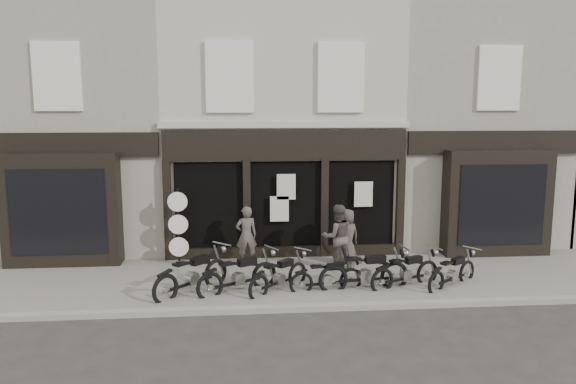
{
  "coord_description": "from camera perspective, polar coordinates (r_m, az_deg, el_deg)",
  "views": [
    {
      "loc": [
        -1.36,
        -13.34,
        4.66
      ],
      "look_at": [
        -0.05,
        1.6,
        2.29
      ],
      "focal_mm": 35.0,
      "sensor_mm": 36.0,
      "label": 1
    }
  ],
  "objects": [
    {
      "name": "motorcycle_4",
      "position": [
        14.22,
        7.86,
        -8.34
      ],
      "size": [
        2.34,
        0.64,
        1.12
      ],
      "rotation": [
        0.0,
        0.0,
        0.11
      ],
      "color": "black",
      "rests_on": "ground"
    },
    {
      "name": "kerb",
      "position": [
        13.01,
        1.35,
        -11.7
      ],
      "size": [
        30.0,
        0.25,
        0.13
      ],
      "primitive_type": "cube",
      "color": "gray",
      "rests_on": "ground_plane"
    },
    {
      "name": "ground_plane",
      "position": [
        14.2,
        0.78,
        -10.17
      ],
      "size": [
        90.0,
        90.0,
        0.0
      ],
      "primitive_type": "plane",
      "color": "#2D2B28",
      "rests_on": "ground"
    },
    {
      "name": "motorcycle_0",
      "position": [
        14.05,
        -9.68,
        -8.59
      ],
      "size": [
        1.83,
        1.88,
        1.13
      ],
      "rotation": [
        0.0,
        0.0,
        0.81
      ],
      "color": "black",
      "rests_on": "ground"
    },
    {
      "name": "man_left",
      "position": [
        16.0,
        -4.26,
        -4.41
      ],
      "size": [
        0.67,
        0.5,
        1.68
      ],
      "primitive_type": "imported",
      "rotation": [
        0.0,
        0.0,
        3.32
      ],
      "color": "#47433A",
      "rests_on": "pavement"
    },
    {
      "name": "motorcycle_1",
      "position": [
        13.97,
        -5.02,
        -8.68
      ],
      "size": [
        2.03,
        1.38,
        1.07
      ],
      "rotation": [
        0.0,
        0.0,
        0.53
      ],
      "color": "black",
      "rests_on": "ground"
    },
    {
      "name": "central_building",
      "position": [
        19.35,
        -0.98,
        7.27
      ],
      "size": [
        7.3,
        6.22,
        8.34
      ],
      "color": "#B2AC98",
      "rests_on": "ground"
    },
    {
      "name": "neighbour_right",
      "position": [
        20.74,
        16.95,
        6.89
      ],
      "size": [
        5.6,
        6.73,
        8.34
      ],
      "color": "gray",
      "rests_on": "ground"
    },
    {
      "name": "pavement",
      "position": [
        15.03,
        0.44,
        -8.83
      ],
      "size": [
        30.0,
        4.2,
        0.12
      ],
      "primitive_type": "cube",
      "color": "slate",
      "rests_on": "ground_plane"
    },
    {
      "name": "man_right",
      "position": [
        16.13,
        5.98,
        -4.49
      ],
      "size": [
        0.9,
        0.74,
        1.59
      ],
      "primitive_type": "imported",
      "rotation": [
        0.0,
        0.0,
        3.49
      ],
      "color": "#423B37",
      "rests_on": "pavement"
    },
    {
      "name": "motorcycle_5",
      "position": [
        14.59,
        11.9,
        -8.18
      ],
      "size": [
        1.99,
        1.08,
        1.01
      ],
      "rotation": [
        0.0,
        0.0,
        0.39
      ],
      "color": "black",
      "rests_on": "ground"
    },
    {
      "name": "man_centre",
      "position": [
        15.59,
        5.02,
        -4.54
      ],
      "size": [
        0.97,
        0.8,
        1.8
      ],
      "primitive_type": "imported",
      "rotation": [
        0.0,
        0.0,
        3.29
      ],
      "color": "#49433B",
      "rests_on": "pavement"
    },
    {
      "name": "advert_sign_post",
      "position": [
        16.14,
        -11.07,
        -3.86
      ],
      "size": [
        0.56,
        0.36,
        2.3
      ],
      "rotation": [
        0.0,
        0.0,
        -0.03
      ],
      "color": "black",
      "rests_on": "ground"
    },
    {
      "name": "neighbour_left",
      "position": [
        19.88,
        -19.68,
        6.69
      ],
      "size": [
        5.6,
        6.73,
        8.34
      ],
      "color": "gray",
      "rests_on": "ground"
    },
    {
      "name": "motorcycle_3",
      "position": [
        14.06,
        4.02,
        -8.84
      ],
      "size": [
        1.89,
        0.61,
        0.91
      ],
      "rotation": [
        0.0,
        0.0,
        0.17
      ],
      "color": "black",
      "rests_on": "ground"
    },
    {
      "name": "motorcycle_6",
      "position": [
        14.9,
        16.37,
        -8.09
      ],
      "size": [
        1.72,
        1.37,
        0.96
      ],
      "rotation": [
        0.0,
        0.0,
        0.63
      ],
      "color": "black",
      "rests_on": "ground"
    },
    {
      "name": "motorcycle_2",
      "position": [
        14.0,
        -0.88,
        -8.76
      ],
      "size": [
        1.65,
        1.58,
        0.99
      ],
      "rotation": [
        0.0,
        0.0,
        0.75
      ],
      "color": "black",
      "rests_on": "ground"
    }
  ]
}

